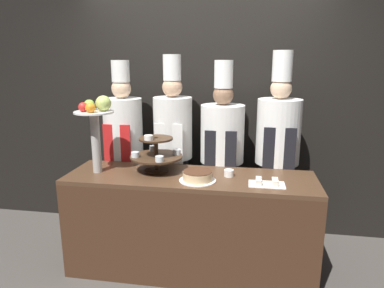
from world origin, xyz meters
TOP-DOWN VIEW (x-y plane):
  - wall_back at (0.00, 1.19)m, footprint 10.00×0.06m
  - buffet_counter at (0.00, 0.30)m, footprint 2.09×0.61m
  - tiered_stand at (-0.31, 0.37)m, footprint 0.45×0.45m
  - fruit_pedestal at (-0.79, 0.28)m, footprint 0.33×0.33m
  - cake_round at (0.08, 0.19)m, footprint 0.30×0.30m
  - cup_white at (0.32, 0.34)m, footprint 0.08×0.08m
  - cake_square_tray at (0.62, 0.19)m, footprint 0.28×0.17m
  - chef_left at (-0.76, 0.81)m, footprint 0.38×0.38m
  - chef_center_left at (-0.26, 0.81)m, footprint 0.37×0.37m
  - chef_center_right at (0.23, 0.81)m, footprint 0.41×0.41m
  - chef_right at (0.74, 0.81)m, footprint 0.40×0.40m

SIDE VIEW (x-z plane):
  - buffet_counter at x=0.00m, z-range 0.00..0.87m
  - cake_square_tray at x=0.62m, z-range 0.87..0.92m
  - cup_white at x=0.32m, z-range 0.87..0.93m
  - cake_round at x=0.08m, z-range 0.87..0.95m
  - chef_center_right at x=0.23m, z-range 0.06..1.88m
  - chef_left at x=-0.76m, z-range 0.09..1.91m
  - chef_right at x=0.74m, z-range 0.07..1.97m
  - chef_center_left at x=-0.26m, z-range 0.08..1.95m
  - tiered_stand at x=-0.31m, z-range 0.87..1.21m
  - fruit_pedestal at x=-0.79m, z-range 1.01..1.67m
  - wall_back at x=0.00m, z-range 0.00..2.80m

